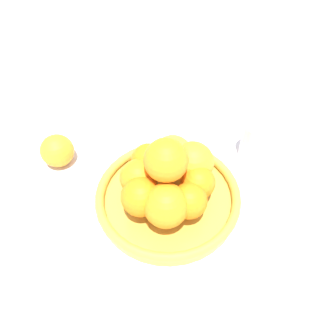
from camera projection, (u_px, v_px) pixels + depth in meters
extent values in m
plane|color=silver|center=(168.00, 202.00, 0.66)|extent=(4.00, 4.00, 0.00)
cylinder|color=gold|center=(168.00, 199.00, 0.65)|extent=(0.27, 0.27, 0.02)
torus|color=gold|center=(168.00, 194.00, 0.64)|extent=(0.28, 0.28, 0.02)
sphere|color=orange|center=(166.00, 206.00, 0.56)|extent=(0.08, 0.08, 0.08)
sphere|color=orange|center=(189.00, 201.00, 0.58)|extent=(0.07, 0.07, 0.07)
sphere|color=orange|center=(198.00, 182.00, 0.60)|extent=(0.06, 0.06, 0.06)
sphere|color=orange|center=(192.00, 163.00, 0.62)|extent=(0.08, 0.08, 0.08)
sphere|color=orange|center=(173.00, 155.00, 0.64)|extent=(0.08, 0.08, 0.08)
sphere|color=orange|center=(148.00, 161.00, 0.64)|extent=(0.07, 0.07, 0.07)
sphere|color=orange|center=(139.00, 178.00, 0.61)|extent=(0.07, 0.07, 0.07)
sphere|color=orange|center=(141.00, 197.00, 0.58)|extent=(0.07, 0.07, 0.07)
sphere|color=orange|center=(164.00, 160.00, 0.55)|extent=(0.08, 0.08, 0.08)
sphere|color=orange|center=(57.00, 151.00, 0.70)|extent=(0.07, 0.07, 0.07)
cylinder|color=white|center=(255.00, 141.00, 0.71)|extent=(0.06, 0.06, 0.09)
cube|color=white|center=(331.00, 336.00, 0.49)|extent=(0.22, 0.22, 0.01)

